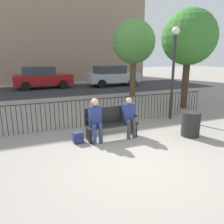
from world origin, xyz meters
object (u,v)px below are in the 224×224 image
at_px(park_bench, 111,122).
at_px(seated_person_0, 95,118).
at_px(backpack, 78,137).
at_px(parked_car_1, 112,75).
at_px(trash_bin, 191,124).
at_px(tree_1, 189,38).
at_px(seated_person_1, 129,115).
at_px(parked_car_0, 42,77).
at_px(lamp_post, 174,59).
at_px(tree_0, 134,43).

height_order(park_bench, seated_person_0, seated_person_0).
height_order(backpack, parked_car_1, parked_car_1).
bearing_deg(trash_bin, backpack, 166.70).
distance_m(tree_1, parked_car_1, 8.85).
xyz_separation_m(seated_person_1, parked_car_0, (-1.35, 11.67, 0.19)).
relative_size(tree_1, lamp_post, 1.30).
xyz_separation_m(tree_0, parked_car_1, (0.70, 4.85, -2.27)).
relative_size(park_bench, tree_0, 0.35).
relative_size(tree_0, tree_1, 1.01).
bearing_deg(parked_car_1, seated_person_1, -110.26).
bearing_deg(parked_car_0, backpack, -90.83).
distance_m(lamp_post, parked_car_0, 11.25).
bearing_deg(seated_person_0, backpack, 166.07).
xyz_separation_m(backpack, parked_car_0, (0.17, 11.55, 0.69)).
distance_m(seated_person_1, parked_car_1, 11.72).
relative_size(tree_0, parked_car_0, 1.05).
distance_m(seated_person_0, parked_car_1, 12.12).
relative_size(backpack, parked_car_1, 0.07).
bearing_deg(lamp_post, tree_1, 36.72).
relative_size(lamp_post, parked_car_0, 0.80).
distance_m(seated_person_1, tree_1, 5.39).
relative_size(tree_1, parked_car_1, 1.04).
bearing_deg(backpack, parked_car_0, 89.17).
bearing_deg(seated_person_1, park_bench, 166.33).
height_order(tree_1, trash_bin, tree_1).
xyz_separation_m(tree_0, parked_car_0, (-4.71, 5.53, -2.27)).
relative_size(seated_person_1, lamp_post, 0.35).
distance_m(tree_1, trash_bin, 4.78).
bearing_deg(parked_car_0, tree_0, -49.55).
xyz_separation_m(backpack, lamp_post, (3.90, 1.03, 2.10)).
distance_m(seated_person_1, tree_0, 7.42).
bearing_deg(seated_person_0, lamp_post, 18.60).
xyz_separation_m(seated_person_1, tree_1, (4.11, 2.45, 2.47)).
height_order(tree_1, parked_car_0, tree_1).
height_order(backpack, tree_0, tree_0).
bearing_deg(lamp_post, parked_car_0, 109.55).
xyz_separation_m(parked_car_0, trash_bin, (3.10, -12.32, -0.47)).
distance_m(seated_person_0, tree_1, 6.20).
xyz_separation_m(park_bench, tree_1, (4.64, 2.32, 2.64)).
bearing_deg(tree_0, trash_bin, -103.37).
distance_m(park_bench, trash_bin, 2.40).
xyz_separation_m(park_bench, parked_car_0, (-0.83, 11.54, 0.36)).
bearing_deg(trash_bin, seated_person_0, 166.81).
xyz_separation_m(seated_person_0, parked_car_0, (-0.31, 11.67, 0.15)).
height_order(seated_person_1, lamp_post, lamp_post).
relative_size(seated_person_0, tree_0, 0.28).
bearing_deg(tree_0, seated_person_1, -118.68).
bearing_deg(tree_0, seated_person_0, -125.63).
distance_m(park_bench, parked_car_0, 11.58).
distance_m(seated_person_0, backpack, 0.73).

